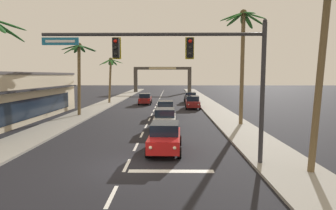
% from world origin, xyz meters
% --- Properties ---
extents(ground_plane, '(220.00, 220.00, 0.00)m').
position_xyz_m(ground_plane, '(0.00, 0.00, 0.00)').
color(ground_plane, black).
extents(sidewalk_right, '(3.20, 110.00, 0.14)m').
position_xyz_m(sidewalk_right, '(7.80, 20.00, 0.07)').
color(sidewalk_right, gray).
rests_on(sidewalk_right, ground).
extents(sidewalk_left, '(3.20, 110.00, 0.14)m').
position_xyz_m(sidewalk_left, '(-7.80, 20.00, 0.07)').
color(sidewalk_left, gray).
rests_on(sidewalk_left, ground).
extents(lane_markings, '(4.28, 89.65, 0.01)m').
position_xyz_m(lane_markings, '(0.40, 21.06, 0.00)').
color(lane_markings, silver).
rests_on(lane_markings, ground).
extents(traffic_signal_mast, '(10.76, 0.41, 7.11)m').
position_xyz_m(traffic_signal_mast, '(3.28, 0.35, 5.09)').
color(traffic_signal_mast, '#2D2D33').
rests_on(traffic_signal_mast, ground).
extents(sedan_lead_at_stop_bar, '(2.07, 4.50, 1.68)m').
position_xyz_m(sedan_lead_at_stop_bar, '(1.84, 2.97, 0.85)').
color(sedan_lead_at_stop_bar, red).
rests_on(sedan_lead_at_stop_bar, ground).
extents(sedan_third_in_queue, '(1.98, 4.46, 1.68)m').
position_xyz_m(sedan_third_in_queue, '(1.68, 9.99, 0.85)').
color(sedan_third_in_queue, silver).
rests_on(sedan_third_in_queue, ground).
extents(sedan_fifth_in_queue, '(2.01, 4.48, 1.68)m').
position_xyz_m(sedan_fifth_in_queue, '(1.58, 17.01, 0.85)').
color(sedan_fifth_in_queue, black).
rests_on(sedan_fifth_in_queue, ground).
extents(sedan_oncoming_far, '(2.00, 4.47, 1.68)m').
position_xyz_m(sedan_oncoming_far, '(-1.78, 29.79, 0.85)').
color(sedan_oncoming_far, maroon).
rests_on(sedan_oncoming_far, ground).
extents(sedan_parked_nearest_kerb, '(2.03, 4.48, 1.68)m').
position_xyz_m(sedan_parked_nearest_kerb, '(5.08, 24.38, 0.85)').
color(sedan_parked_nearest_kerb, maroon).
rests_on(sedan_parked_nearest_kerb, ground).
extents(sedan_parked_mid_kerb, '(2.00, 4.47, 1.68)m').
position_xyz_m(sedan_parked_mid_kerb, '(5.33, 32.49, 0.85)').
color(sedan_parked_mid_kerb, black).
rests_on(sedan_parked_mid_kerb, ground).
extents(palm_left_second, '(3.67, 3.62, 7.92)m').
position_xyz_m(palm_left_second, '(-7.70, 17.22, 5.79)').
color(palm_left_second, brown).
rests_on(palm_left_second, ground).
extents(palm_left_third, '(3.76, 3.64, 7.17)m').
position_xyz_m(palm_left_third, '(-7.27, 30.94, 5.19)').
color(palm_left_third, brown).
rests_on(palm_left_third, ground).
extents(palm_right_nearest, '(4.25, 4.26, 9.58)m').
position_xyz_m(palm_right_nearest, '(8.79, -0.95, 7.10)').
color(palm_right_nearest, brown).
rests_on(palm_right_nearest, ground).
extents(palm_right_second, '(4.04, 4.25, 10.06)m').
position_xyz_m(palm_right_second, '(8.42, 11.62, 7.26)').
color(palm_right_second, brown).
rests_on(palm_right_second, ground).
extents(town_gateway_arch, '(14.73, 0.90, 6.53)m').
position_xyz_m(town_gateway_arch, '(0.00, 59.57, 4.24)').
color(town_gateway_arch, '#423D38').
rests_on(town_gateway_arch, ground).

